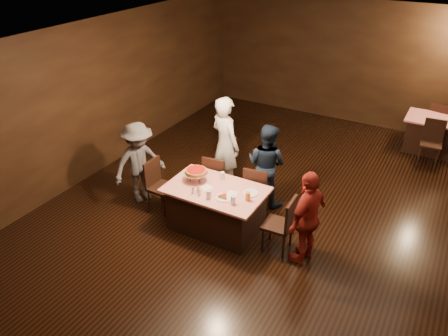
{
  "coord_description": "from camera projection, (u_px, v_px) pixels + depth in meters",
  "views": [
    {
      "loc": [
        2.16,
        -5.79,
        4.49
      ],
      "look_at": [
        -0.91,
        -0.38,
        1.0
      ],
      "focal_mm": 35.0,
      "sensor_mm": 36.0,
      "label": 1
    }
  ],
  "objects": [
    {
      "name": "room",
      "position": [
        290.0,
        105.0,
        6.47
      ],
      "size": [
        10.0,
        10.04,
        3.02
      ],
      "color": "black",
      "rests_on": "ground"
    },
    {
      "name": "main_table",
      "position": [
        216.0,
        208.0,
        7.19
      ],
      "size": [
        1.6,
        1.0,
        0.77
      ],
      "primitive_type": "cube",
      "color": "red",
      "rests_on": "ground"
    },
    {
      "name": "back_table",
      "position": [
        434.0,
        135.0,
        9.7
      ],
      "size": [
        1.3,
        0.9,
        0.77
      ],
      "primitive_type": "cube",
      "color": "red",
      "rests_on": "ground"
    },
    {
      "name": "chair_far_left",
      "position": [
        218.0,
        178.0,
        7.89
      ],
      "size": [
        0.46,
        0.46,
        0.95
      ],
      "primitive_type": "cube",
      "rotation": [
        0.0,
        0.0,
        3.23
      ],
      "color": "black",
      "rests_on": "ground"
    },
    {
      "name": "chair_far_right",
      "position": [
        258.0,
        189.0,
        7.55
      ],
      "size": [
        0.47,
        0.47,
        0.95
      ],
      "primitive_type": "cube",
      "rotation": [
        0.0,
        0.0,
        3.28
      ],
      "color": "black",
      "rests_on": "ground"
    },
    {
      "name": "chair_end_left",
      "position": [
        162.0,
        187.0,
        7.62
      ],
      "size": [
        0.43,
        0.43,
        0.95
      ],
      "primitive_type": "cube",
      "rotation": [
        0.0,
        0.0,
        1.55
      ],
      "color": "black",
      "rests_on": "ground"
    },
    {
      "name": "chair_end_right",
      "position": [
        278.0,
        224.0,
        6.68
      ],
      "size": [
        0.44,
        0.44,
        0.95
      ],
      "primitive_type": "cube",
      "rotation": [
        0.0,
        0.0,
        -1.52
      ],
      "color": "black",
      "rests_on": "ground"
    },
    {
      "name": "chair_back_near",
      "position": [
        431.0,
        143.0,
        9.13
      ],
      "size": [
        0.45,
        0.45,
        0.95
      ],
      "primitive_type": "cube",
      "rotation": [
        0.0,
        0.0,
        0.08
      ],
      "color": "black",
      "rests_on": "ground"
    },
    {
      "name": "chair_back_far",
      "position": [
        439.0,
        122.0,
        10.11
      ],
      "size": [
        0.5,
        0.5,
        0.95
      ],
      "primitive_type": "cube",
      "rotation": [
        0.0,
        0.0,
        2.94
      ],
      "color": "black",
      "rests_on": "ground"
    },
    {
      "name": "diner_white_jacket",
      "position": [
        225.0,
        145.0,
        8.02
      ],
      "size": [
        0.8,
        0.68,
        1.87
      ],
      "primitive_type": "imported",
      "rotation": [
        0.0,
        0.0,
        2.73
      ],
      "color": "silver",
      "rests_on": "ground"
    },
    {
      "name": "diner_navy_hoodie",
      "position": [
        266.0,
        165.0,
        7.72
      ],
      "size": [
        0.8,
        0.65,
        1.53
      ],
      "primitive_type": "imported",
      "rotation": [
        0.0,
        0.0,
        3.04
      ],
      "color": "#141F31",
      "rests_on": "ground"
    },
    {
      "name": "diner_grey_knit",
      "position": [
        139.0,
        163.0,
        7.78
      ],
      "size": [
        0.91,
        1.13,
        1.53
      ],
      "primitive_type": "imported",
      "rotation": [
        0.0,
        0.0,
        1.17
      ],
      "color": "#4F5054",
      "rests_on": "ground"
    },
    {
      "name": "diner_red_shirt",
      "position": [
        308.0,
        218.0,
        6.34
      ],
      "size": [
        0.54,
        0.95,
        1.52
      ],
      "primitive_type": "imported",
      "rotation": [
        0.0,
        0.0,
        -1.77
      ],
      "color": "maroon",
      "rests_on": "ground"
    },
    {
      "name": "pizza_stand",
      "position": [
        196.0,
        171.0,
        7.13
      ],
      "size": [
        0.38,
        0.38,
        0.22
      ],
      "color": "black",
      "rests_on": "main_table"
    },
    {
      "name": "plate_with_slice",
      "position": [
        224.0,
        197.0,
        6.75
      ],
      "size": [
        0.25,
        0.25,
        0.06
      ],
      "color": "white",
      "rests_on": "main_table"
    },
    {
      "name": "plate_empty",
      "position": [
        251.0,
        193.0,
        6.88
      ],
      "size": [
        0.25,
        0.25,
        0.01
      ],
      "primitive_type": "cylinder",
      "color": "white",
      "rests_on": "main_table"
    },
    {
      "name": "glass_front_left",
      "position": [
        209.0,
        195.0,
        6.72
      ],
      "size": [
        0.08,
        0.08,
        0.14
      ],
      "primitive_type": "cylinder",
      "color": "silver",
      "rests_on": "main_table"
    },
    {
      "name": "glass_front_right",
      "position": [
        233.0,
        200.0,
        6.59
      ],
      "size": [
        0.08,
        0.08,
        0.14
      ],
      "primitive_type": "cylinder",
      "color": "silver",
      "rests_on": "main_table"
    },
    {
      "name": "glass_amber",
      "position": [
        248.0,
        197.0,
        6.68
      ],
      "size": [
        0.08,
        0.08,
        0.14
      ],
      "primitive_type": "cylinder",
      "color": "#BF7F26",
      "rests_on": "main_table"
    },
    {
      "name": "glass_back",
      "position": [
        222.0,
        176.0,
        7.22
      ],
      "size": [
        0.08,
        0.08,
        0.14
      ],
      "primitive_type": "cylinder",
      "color": "silver",
      "rests_on": "main_table"
    },
    {
      "name": "condiments",
      "position": [
        197.0,
        191.0,
        6.84
      ],
      "size": [
        0.17,
        0.1,
        0.09
      ],
      "color": "silver",
      "rests_on": "main_table"
    },
    {
      "name": "napkin_center",
      "position": [
        232.0,
        193.0,
        6.88
      ],
      "size": [
        0.19,
        0.19,
        0.01
      ],
      "primitive_type": "cube",
      "rotation": [
        0.0,
        0.0,
        0.21
      ],
      "color": "white",
      "rests_on": "main_table"
    },
    {
      "name": "napkin_left",
      "position": [
        206.0,
        188.0,
        7.03
      ],
      "size": [
        0.21,
        0.21,
        0.01
      ],
      "primitive_type": "cube",
      "rotation": [
        0.0,
        0.0,
        -0.35
      ],
      "color": "white",
      "rests_on": "main_table"
    }
  ]
}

